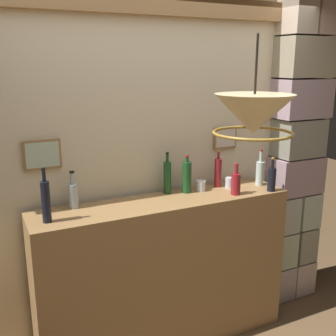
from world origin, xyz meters
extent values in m
cube|color=beige|center=(0.00, 1.10, 1.34)|extent=(3.54, 0.08, 2.68)
cube|color=#9E7547|center=(0.00, 1.04, 2.47)|extent=(3.54, 0.10, 0.14)
cube|color=#9E7547|center=(-0.78, 1.05, 1.51)|extent=(0.24, 0.03, 0.20)
cube|color=#B7CCB0|center=(-0.78, 1.03, 1.51)|extent=(0.21, 0.01, 0.17)
cube|color=#9E7547|center=(0.64, 1.05, 1.51)|extent=(0.21, 0.03, 0.17)
cube|color=beige|center=(0.64, 1.03, 1.51)|extent=(0.18, 0.01, 0.14)
cube|color=#B9A8A9|center=(1.19, 0.96, 0.16)|extent=(0.23, 0.31, 0.31)
cube|color=beige|center=(1.42, 0.96, 0.16)|extent=(0.23, 0.31, 0.31)
cube|color=#B6C8A5|center=(1.19, 0.96, 0.49)|extent=(0.21, 0.31, 0.31)
cube|color=gray|center=(1.42, 0.96, 0.49)|extent=(0.21, 0.31, 0.31)
cube|color=#B6BBAF|center=(1.19, 0.96, 0.82)|extent=(0.20, 0.31, 0.31)
cube|color=#B3C9B1|center=(1.42, 0.96, 0.82)|extent=(0.21, 0.31, 0.31)
cube|color=#A98D96|center=(1.31, 0.96, 1.15)|extent=(0.45, 0.31, 0.31)
cube|color=gray|center=(1.31, 0.96, 1.48)|extent=(0.41, 0.31, 0.31)
cube|color=#AA919C|center=(1.31, 0.96, 1.80)|extent=(0.47, 0.31, 0.31)
cube|color=#9D9379|center=(1.31, 0.96, 2.13)|extent=(0.46, 0.31, 0.31)
cube|color=#C3AE97|center=(1.19, 0.96, 2.46)|extent=(0.21, 0.31, 0.31)
cube|color=#BE9F91|center=(1.42, 0.96, 2.46)|extent=(0.22, 0.31, 0.31)
cube|color=#9E7547|center=(0.00, 0.82, 0.57)|extent=(1.88, 0.40, 1.15)
cylinder|color=maroon|center=(0.53, 0.72, 1.23)|extent=(0.07, 0.07, 0.16)
cylinder|color=maroon|center=(0.53, 0.72, 1.34)|extent=(0.03, 0.03, 0.06)
cylinder|color=maroon|center=(0.53, 0.72, 1.38)|extent=(0.03, 0.03, 0.01)
cylinder|color=maroon|center=(0.52, 0.95, 1.26)|extent=(0.06, 0.06, 0.22)
cylinder|color=maroon|center=(0.52, 0.95, 1.40)|extent=(0.02, 0.02, 0.06)
cylinder|color=#B7932D|center=(0.52, 0.95, 1.43)|extent=(0.02, 0.02, 0.01)
cylinder|color=silver|center=(0.84, 0.84, 1.24)|extent=(0.06, 0.06, 0.19)
cylinder|color=silver|center=(0.84, 0.84, 1.38)|extent=(0.02, 0.02, 0.09)
cylinder|color=maroon|center=(0.84, 0.84, 1.43)|extent=(0.03, 0.03, 0.01)
cylinder|color=#1B4D22|center=(0.09, 0.97, 1.27)|extent=(0.06, 0.06, 0.24)
cylinder|color=#1B4D22|center=(0.09, 0.97, 1.41)|extent=(0.02, 0.02, 0.06)
cylinder|color=black|center=(0.09, 0.97, 1.45)|extent=(0.02, 0.02, 0.01)
cylinder|color=#A8B8BF|center=(-0.61, 0.95, 1.23)|extent=(0.06, 0.06, 0.17)
cylinder|color=#A8B8BF|center=(-0.61, 0.95, 1.35)|extent=(0.03, 0.03, 0.08)
cylinder|color=black|center=(-0.61, 0.95, 1.40)|extent=(0.03, 0.03, 0.01)
cylinder|color=#1B4D22|center=(0.23, 0.92, 1.26)|extent=(0.07, 0.07, 0.23)
cylinder|color=#1B4D22|center=(0.23, 0.92, 1.40)|extent=(0.02, 0.02, 0.04)
cylinder|color=maroon|center=(0.23, 0.92, 1.43)|extent=(0.03, 0.03, 0.01)
cylinder|color=black|center=(-0.82, 0.77, 1.28)|extent=(0.05, 0.05, 0.26)
cylinder|color=black|center=(-0.82, 0.77, 1.44)|extent=(0.02, 0.02, 0.07)
cylinder|color=black|center=(-0.82, 0.77, 1.48)|extent=(0.03, 0.03, 0.01)
cylinder|color=black|center=(0.82, 0.67, 1.24)|extent=(0.06, 0.06, 0.18)
cylinder|color=black|center=(0.82, 0.67, 1.36)|extent=(0.02, 0.02, 0.07)
cylinder|color=#B7932D|center=(0.82, 0.67, 1.40)|extent=(0.02, 0.02, 0.01)
cylinder|color=silver|center=(0.58, 0.87, 1.19)|extent=(0.07, 0.07, 0.08)
cylinder|color=silver|center=(0.34, 0.91, 1.19)|extent=(0.07, 0.07, 0.08)
cone|color=beige|center=(0.12, 0.02, 1.84)|extent=(0.40, 0.40, 0.20)
cylinder|color=black|center=(0.12, 0.02, 2.08)|extent=(0.01, 0.01, 0.29)
torus|color=#AD8433|center=(0.12, 0.02, 1.74)|extent=(0.41, 0.41, 0.02)
camera|label=1|loc=(-1.15, -1.63, 2.09)|focal=43.23mm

